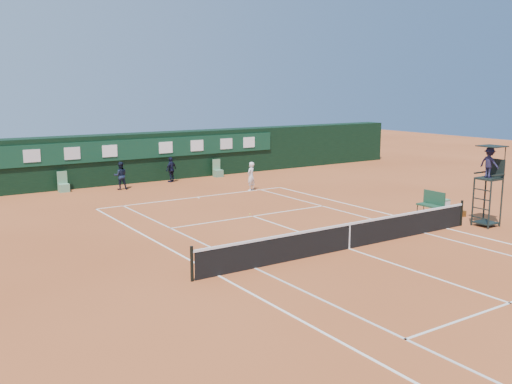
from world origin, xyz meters
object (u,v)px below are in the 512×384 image
player_bench (432,202)px  player (251,176)px  umpire_chair (489,169)px  cooler (441,206)px  tennis_net (349,235)px

player_bench → player: size_ratio=0.73×
umpire_chair → cooler: umpire_chair is taller
player_bench → player: (-3.52, 9.91, 0.22)m
tennis_net → player: player is taller
tennis_net → player_bench: (7.05, 2.10, 0.09)m
umpire_chair → player: umpire_chair is taller
player_bench → cooler: bearing=4.2°
player_bench → player: 10.52m
player_bench → cooler: (0.76, 0.06, -0.27)m
umpire_chair → player: (-3.69, 12.61, -1.64)m
cooler → player: player is taller
umpire_chair → player_bench: umpire_chair is taller
umpire_chair → cooler: (0.59, 2.76, -2.13)m
cooler → umpire_chair: bearing=-102.0°
tennis_net → cooler: tennis_net is taller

